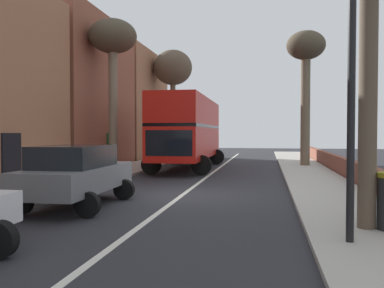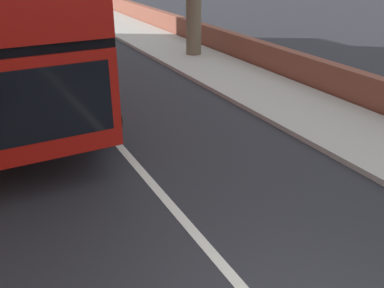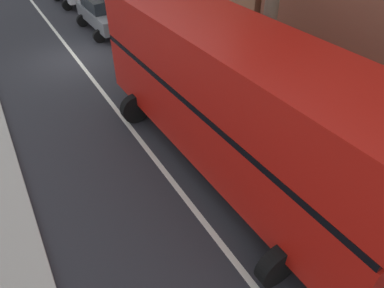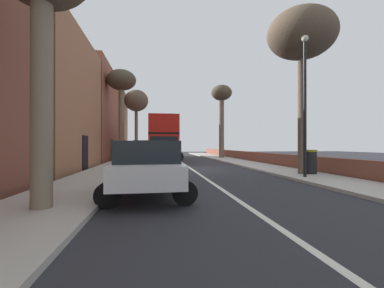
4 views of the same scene
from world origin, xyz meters
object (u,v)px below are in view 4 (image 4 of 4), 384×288
street_tree_right_1 (302,36)px  litter_bin_right (311,162)px  parked_car_white_left_2 (147,166)px  double_decker_bus (161,137)px  street_tree_right_3 (222,99)px  street_tree_left_2 (121,85)px  lamppost_right (305,94)px  parked_car_grey_left_1 (151,156)px  street_tree_left_0 (136,102)px

street_tree_right_1 → litter_bin_right: 6.20m
parked_car_white_left_2 → double_decker_bus: bearing=87.5°
street_tree_right_1 → street_tree_right_3: 16.74m
street_tree_left_2 → street_tree_right_1: bearing=-48.5°
street_tree_left_2 → lamppost_right: (9.55, -12.59, -2.98)m
parked_car_grey_left_1 → street_tree_right_1: (7.36, -1.68, 5.91)m
street_tree_left_0 → street_tree_right_1: size_ratio=1.09×
parked_car_grey_left_1 → street_tree_right_3: (7.62, 15.05, 5.76)m
street_tree_left_0 → street_tree_right_1: bearing=-67.6°
parked_car_white_left_2 → parked_car_grey_left_1: bearing=90.0°
street_tree_left_0 → litter_bin_right: bearing=-66.8°
street_tree_left_2 → street_tree_left_0: bearing=88.2°
street_tree_right_1 → street_tree_right_3: size_ratio=0.99×
double_decker_bus → parked_car_white_left_2: double_decker_bus is taller
parked_car_grey_left_1 → lamppost_right: size_ratio=0.70×
parked_car_white_left_2 → street_tree_right_1: bearing=29.8°
parked_car_white_left_2 → lamppost_right: lamppost_right is taller
double_decker_bus → lamppost_right: (6.00, -15.34, 1.45)m
parked_car_grey_left_1 → parked_car_white_left_2: parked_car_grey_left_1 is taller
double_decker_bus → street_tree_left_0: street_tree_left_0 is taller
parked_car_white_left_2 → street_tree_left_0: (-2.37, 27.84, 6.40)m
parked_car_grey_left_1 → street_tree_left_0: street_tree_left_0 is taller
street_tree_right_1 → litter_bin_right: (0.44, -0.09, -6.18)m
street_tree_left_2 → litter_bin_right: street_tree_left_2 is taller
street_tree_left_0 → street_tree_right_1: street_tree_left_0 is taller
street_tree_left_0 → street_tree_left_2: bearing=-91.8°
double_decker_bus → street_tree_left_0: bearing=108.5°
street_tree_left_0 → litter_bin_right: 26.63m
street_tree_right_1 → lamppost_right: 3.35m
parked_car_white_left_2 → lamppost_right: 7.98m
street_tree_left_0 → street_tree_right_3: bearing=-34.6°
street_tree_left_2 → parked_car_grey_left_1: bearing=-74.2°
street_tree_right_1 → double_decker_bus: bearing=114.9°
lamppost_right → street_tree_right_1: bearing=64.8°
lamppost_right → litter_bin_right: lamppost_right is taller
parked_car_white_left_2 → litter_bin_right: size_ratio=3.38×
parked_car_white_left_2 → street_tree_left_2: street_tree_left_2 is taller
parked_car_grey_left_1 → street_tree_right_1: size_ratio=0.54×
double_decker_bus → street_tree_right_3: 8.51m
street_tree_left_0 → street_tree_left_2: size_ratio=1.10×
parked_car_grey_left_1 → street_tree_right_3: bearing=63.1°
double_decker_bus → street_tree_right_1: bearing=-65.1°
parked_car_grey_left_1 → street_tree_left_2: street_tree_left_2 is taller
street_tree_left_0 → street_tree_right_1: (9.72, -23.62, -0.44)m
street_tree_left_0 → lamppost_right: (9.17, -24.81, -3.52)m
street_tree_left_0 → street_tree_left_2: 12.23m
street_tree_left_0 → street_tree_right_3: size_ratio=1.07×
double_decker_bus → litter_bin_right: 15.95m
street_tree_left_2 → double_decker_bus: bearing=37.7°
lamppost_right → street_tree_left_2: bearing=127.2°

